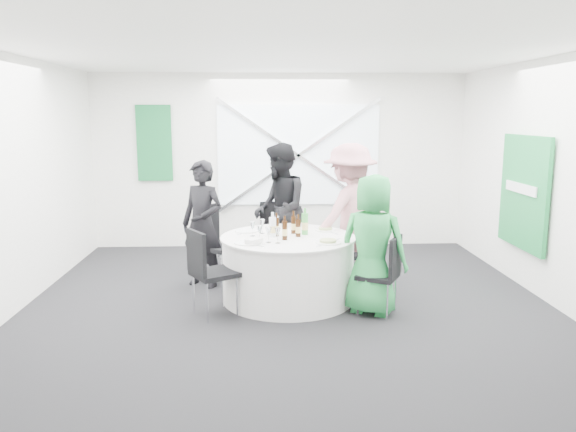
{
  "coord_description": "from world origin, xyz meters",
  "views": [
    {
      "loc": [
        -0.3,
        -6.13,
        2.15
      ],
      "look_at": [
        0.0,
        0.2,
        1.0
      ],
      "focal_mm": 35.0,
      "sensor_mm": 36.0,
      "label": 1
    }
  ],
  "objects_px": {
    "banquet_table": "(288,268)",
    "chair_front_right": "(385,269)",
    "chair_back_left": "(214,238)",
    "person_woman_green": "(373,245)",
    "green_water_bottle": "(305,224)",
    "person_man_back_left": "(203,224)",
    "person_woman_pink": "(349,214)",
    "person_man_back": "(280,209)",
    "chair_back_right": "(356,248)",
    "clear_water_bottle": "(273,227)",
    "chair_front_left": "(207,266)",
    "chair_back": "(276,232)"
  },
  "relations": [
    {
      "from": "banquet_table",
      "to": "chair_front_right",
      "type": "relative_size",
      "value": 1.78
    },
    {
      "from": "chair_back_left",
      "to": "person_woman_green",
      "type": "height_order",
      "value": "person_woman_green"
    },
    {
      "from": "chair_front_right",
      "to": "green_water_bottle",
      "type": "height_order",
      "value": "green_water_bottle"
    },
    {
      "from": "chair_front_right",
      "to": "person_man_back_left",
      "type": "bearing_deg",
      "value": -90.78
    },
    {
      "from": "person_woman_pink",
      "to": "person_woman_green",
      "type": "height_order",
      "value": "person_woman_pink"
    },
    {
      "from": "banquet_table",
      "to": "person_woman_green",
      "type": "xyz_separation_m",
      "value": [
        0.89,
        -0.49,
        0.39
      ]
    },
    {
      "from": "chair_front_right",
      "to": "person_man_back",
      "type": "relative_size",
      "value": 0.49
    },
    {
      "from": "chair_back_right",
      "to": "person_man_back_left",
      "type": "distance_m",
      "value": 1.96
    },
    {
      "from": "chair_front_right",
      "to": "clear_water_bottle",
      "type": "bearing_deg",
      "value": -85.53
    },
    {
      "from": "chair_front_left",
      "to": "person_man_back_left",
      "type": "height_order",
      "value": "person_man_back_left"
    },
    {
      "from": "chair_front_right",
      "to": "chair_front_left",
      "type": "distance_m",
      "value": 1.9
    },
    {
      "from": "chair_back_left",
      "to": "clear_water_bottle",
      "type": "xyz_separation_m",
      "value": [
        0.74,
        -0.75,
        0.28
      ]
    },
    {
      "from": "chair_back_right",
      "to": "person_woman_green",
      "type": "height_order",
      "value": "person_woman_green"
    },
    {
      "from": "person_woman_pink",
      "to": "clear_water_bottle",
      "type": "relative_size",
      "value": 6.26
    },
    {
      "from": "chair_back_left",
      "to": "clear_water_bottle",
      "type": "height_order",
      "value": "clear_water_bottle"
    },
    {
      "from": "chair_front_left",
      "to": "clear_water_bottle",
      "type": "relative_size",
      "value": 3.33
    },
    {
      "from": "person_woman_pink",
      "to": "person_woman_green",
      "type": "xyz_separation_m",
      "value": [
        0.08,
        -1.12,
        -0.13
      ]
    },
    {
      "from": "person_man_back_left",
      "to": "person_man_back",
      "type": "relative_size",
      "value": 0.89
    },
    {
      "from": "chair_back_left",
      "to": "green_water_bottle",
      "type": "height_order",
      "value": "green_water_bottle"
    },
    {
      "from": "person_man_back_left",
      "to": "person_man_back",
      "type": "height_order",
      "value": "person_man_back"
    },
    {
      "from": "chair_back",
      "to": "person_woman_green",
      "type": "relative_size",
      "value": 0.63
    },
    {
      "from": "person_woman_pink",
      "to": "person_woman_green",
      "type": "relative_size",
      "value": 1.17
    },
    {
      "from": "person_woman_green",
      "to": "chair_back",
      "type": "bearing_deg",
      "value": -30.3
    },
    {
      "from": "person_woman_green",
      "to": "banquet_table",
      "type": "bearing_deg",
      "value": 0.0
    },
    {
      "from": "person_woman_pink",
      "to": "person_man_back",
      "type": "bearing_deg",
      "value": -66.14
    },
    {
      "from": "chair_front_right",
      "to": "green_water_bottle",
      "type": "distance_m",
      "value": 1.11
    },
    {
      "from": "chair_back",
      "to": "person_man_back",
      "type": "height_order",
      "value": "person_man_back"
    },
    {
      "from": "person_man_back",
      "to": "clear_water_bottle",
      "type": "distance_m",
      "value": 1.12
    },
    {
      "from": "banquet_table",
      "to": "chair_back_left",
      "type": "bearing_deg",
      "value": 141.46
    },
    {
      "from": "person_woman_pink",
      "to": "green_water_bottle",
      "type": "height_order",
      "value": "person_woman_pink"
    },
    {
      "from": "chair_back_right",
      "to": "person_man_back",
      "type": "xyz_separation_m",
      "value": [
        -0.95,
        0.51,
        0.41
      ]
    },
    {
      "from": "banquet_table",
      "to": "person_man_back_left",
      "type": "relative_size",
      "value": 0.98
    },
    {
      "from": "chair_front_right",
      "to": "chair_back",
      "type": "bearing_deg",
      "value": -118.34
    },
    {
      "from": "clear_water_bottle",
      "to": "chair_front_left",
      "type": "bearing_deg",
      "value": -144.51
    },
    {
      "from": "chair_back_left",
      "to": "chair_front_right",
      "type": "relative_size",
      "value": 1.15
    },
    {
      "from": "chair_front_right",
      "to": "clear_water_bottle",
      "type": "xyz_separation_m",
      "value": [
        -1.19,
        0.54,
        0.36
      ]
    },
    {
      "from": "chair_back_left",
      "to": "person_woman_green",
      "type": "xyz_separation_m",
      "value": [
        1.8,
        -1.22,
        0.17
      ]
    },
    {
      "from": "person_woman_pink",
      "to": "person_woman_green",
      "type": "bearing_deg",
      "value": 56.36
    },
    {
      "from": "chair_back_right",
      "to": "person_woman_green",
      "type": "xyz_separation_m",
      "value": [
        -0.01,
        -1.08,
        0.29
      ]
    },
    {
      "from": "banquet_table",
      "to": "chair_front_left",
      "type": "height_order",
      "value": "chair_front_left"
    },
    {
      "from": "person_woman_pink",
      "to": "person_woman_green",
      "type": "distance_m",
      "value": 1.13
    },
    {
      "from": "chair_back",
      "to": "chair_back_left",
      "type": "distance_m",
      "value": 0.93
    },
    {
      "from": "banquet_table",
      "to": "chair_back_left",
      "type": "height_order",
      "value": "chair_back_left"
    },
    {
      "from": "chair_back_right",
      "to": "person_woman_pink",
      "type": "height_order",
      "value": "person_woman_pink"
    },
    {
      "from": "person_man_back",
      "to": "chair_back_right",
      "type": "bearing_deg",
      "value": 58.57
    },
    {
      "from": "person_man_back",
      "to": "clear_water_bottle",
      "type": "height_order",
      "value": "person_man_back"
    },
    {
      "from": "chair_back",
      "to": "green_water_bottle",
      "type": "bearing_deg",
      "value": -79.26
    },
    {
      "from": "person_woman_green",
      "to": "green_water_bottle",
      "type": "bearing_deg",
      "value": -11.86
    },
    {
      "from": "person_woman_pink",
      "to": "green_water_bottle",
      "type": "distance_m",
      "value": 0.8
    },
    {
      "from": "chair_front_left",
      "to": "person_woman_pink",
      "type": "height_order",
      "value": "person_woman_pink"
    }
  ]
}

